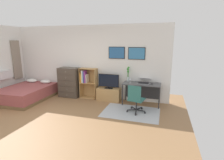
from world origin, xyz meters
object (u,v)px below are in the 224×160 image
dresser (69,82)px  bookshelf (87,81)px  television (109,81)px  laptop (144,81)px  bed (27,93)px  wine_glass (130,79)px  computer_mouse (152,84)px  desk (142,87)px  tv_stand (109,94)px  bamboo_vase (128,74)px  office_chair (136,98)px

dresser → bookshelf: bearing=5.5°
dresser → television: (1.61, -0.01, 0.15)m
bookshelf → television: bookshelf is taller
laptop → bookshelf: bearing=-173.2°
bed → television: (2.97, 0.77, 0.47)m
wine_glass → computer_mouse: bearing=2.4°
bed → desk: (4.15, 0.78, 0.36)m
television → desk: (1.18, 0.01, -0.11)m
tv_stand → desk: 1.24m
television → laptop: 1.25m
television → bamboo_vase: (0.67, 0.14, 0.28)m
dresser → computer_mouse: bearing=-2.0°
tv_stand → bamboo_vase: (0.67, 0.11, 0.76)m
dresser → tv_stand: 1.64m
dresser → bookshelf: 0.73m
desk → office_chair: size_ratio=1.46×
office_chair → computer_mouse: office_chair is taller
television → bamboo_vase: size_ratio=1.47×
computer_mouse → bamboo_vase: bearing=164.4°
laptop → bamboo_vase: (-0.57, 0.10, 0.18)m
television → wine_glass: size_ratio=4.22×
desk → office_chair: bearing=-94.7°
tv_stand → desk: (1.18, -0.01, 0.37)m
dresser → desk: dresser is taller
television → bamboo_vase: bamboo_vase is taller
wine_glass → tv_stand: bearing=169.2°
bookshelf → bed: bearing=-158.0°
bamboo_vase → television: bearing=-168.5°
tv_stand → office_chair: bearing=-37.7°
tv_stand → laptop: 1.37m
desk → computer_mouse: computer_mouse is taller
computer_mouse → bookshelf: bearing=175.8°
office_chair → tv_stand: bearing=154.2°
bookshelf → laptop: bookshelf is taller
tv_stand → wine_glass: wine_glass is taller
television → computer_mouse: bearing=-3.8°
desk → wine_glass: 0.49m
bookshelf → wine_glass: size_ratio=6.31×
bamboo_vase → desk: bearing=-13.5°
laptop → office_chair: bearing=-90.4°
television → office_chair: size_ratio=0.88×
tv_stand → computer_mouse: (1.52, -0.12, 0.53)m
tv_stand → laptop: size_ratio=1.78×
bookshelf → bamboo_vase: (1.56, 0.06, 0.33)m
office_chair → computer_mouse: size_ratio=8.27×
desk → computer_mouse: bearing=-18.6°
dresser → desk: 2.79m
desk → office_chair: (-0.07, -0.85, -0.14)m
tv_stand → dresser: bearing=-179.5°
bookshelf → bamboo_vase: 1.60m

